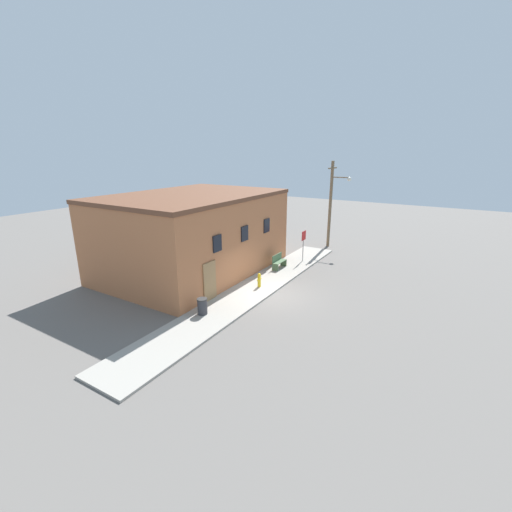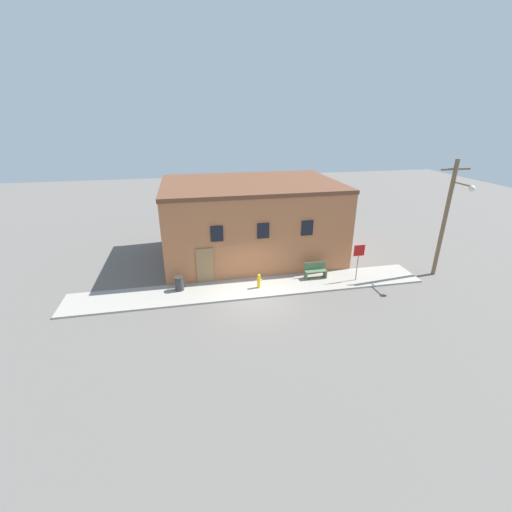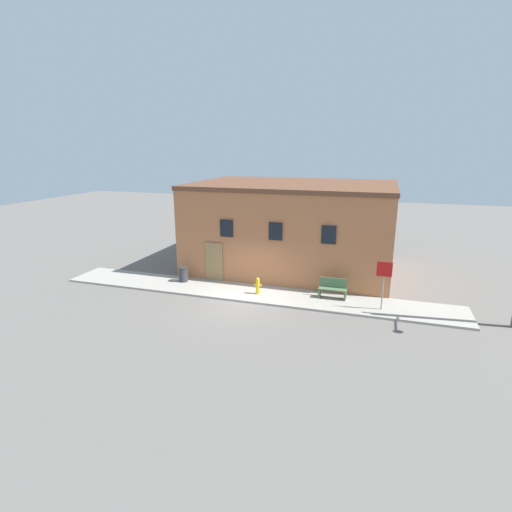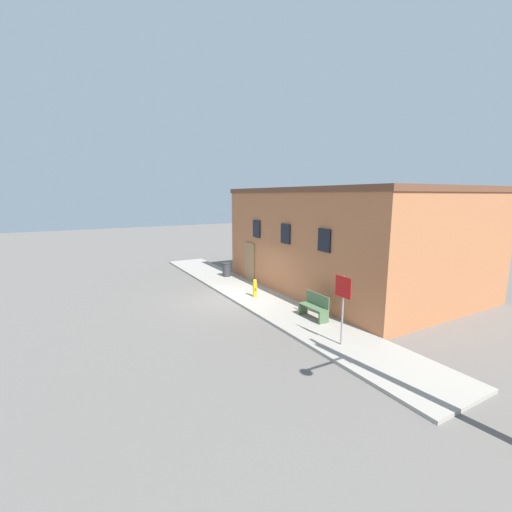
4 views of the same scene
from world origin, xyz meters
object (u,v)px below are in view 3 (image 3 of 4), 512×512
(stop_sign, at_px, (384,277))
(bench, at_px, (333,289))
(fire_hydrant, at_px, (258,286))
(trash_bin, at_px, (183,274))

(stop_sign, height_order, bench, stop_sign)
(fire_hydrant, height_order, trash_bin, fire_hydrant)
(bench, height_order, trash_bin, bench)
(bench, distance_m, trash_bin, 7.98)
(bench, xyz_separation_m, trash_bin, (-7.98, 0.01, -0.05))
(stop_sign, distance_m, bench, 2.64)
(trash_bin, bearing_deg, bench, -0.08)
(fire_hydrant, distance_m, stop_sign, 5.96)
(fire_hydrant, relative_size, trash_bin, 1.06)
(stop_sign, relative_size, bench, 1.69)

